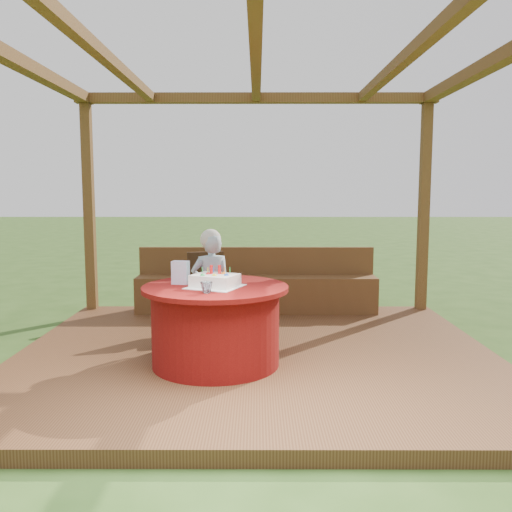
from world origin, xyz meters
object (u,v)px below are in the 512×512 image
at_px(table, 216,325).
at_px(gift_bag, 181,273).
at_px(bench, 256,291).
at_px(drinking_glass, 207,287).
at_px(birthday_cake, 215,281).
at_px(chair, 207,288).
at_px(elderly_woman, 211,284).

xyz_separation_m(table, gift_bag, (-0.31, 0.09, 0.45)).
xyz_separation_m(bench, drinking_glass, (-0.39, -2.47, 0.48)).
relative_size(bench, table, 2.37).
bearing_deg(birthday_cake, table, 93.43).
distance_m(chair, drinking_glass, 1.56).
distance_m(birthday_cake, drinking_glass, 0.28).
xyz_separation_m(chair, gift_bag, (-0.13, -1.10, 0.34)).
bearing_deg(birthday_cake, drinking_glass, -100.00).
xyz_separation_m(birthday_cake, drinking_glass, (-0.05, -0.27, -0.01)).
bearing_deg(elderly_woman, bench, 71.76).
distance_m(table, drinking_glass, 0.52).
distance_m(elderly_woman, gift_bag, 0.73).
height_order(elderly_woman, gift_bag, elderly_woman).
height_order(bench, birthday_cake, birthday_cake).
distance_m(table, gift_bag, 0.55).
relative_size(table, birthday_cake, 2.35).
relative_size(table, elderly_woman, 1.11).
xyz_separation_m(bench, gift_bag, (-0.66, -2.04, 0.54)).
height_order(elderly_woman, drinking_glass, elderly_woman).
bearing_deg(chair, gift_bag, -96.77).
bearing_deg(drinking_glass, table, 82.51).
bearing_deg(bench, drinking_glass, -99.08).
xyz_separation_m(gift_bag, drinking_glass, (0.27, -0.43, -0.06)).
distance_m(elderly_woman, birthday_cake, 0.84).
distance_m(bench, elderly_woman, 1.48).
height_order(bench, chair, chair).
height_order(bench, drinking_glass, bench).
relative_size(chair, drinking_glass, 8.61).
distance_m(table, chair, 1.21).
xyz_separation_m(elderly_woman, gift_bag, (-0.21, -0.66, 0.22)).
bearing_deg(bench, elderly_woman, -108.24).
bearing_deg(birthday_cake, elderly_woman, 97.39).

